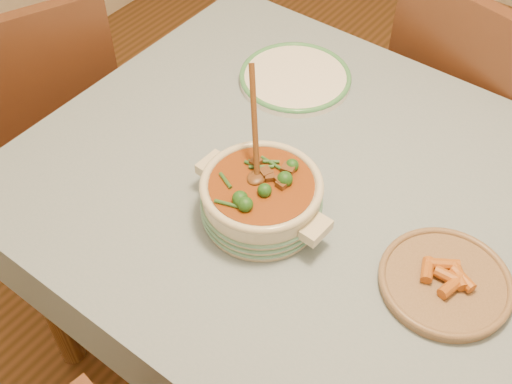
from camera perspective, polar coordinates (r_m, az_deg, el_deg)
floor at (r=2.01m, az=8.37°, el=-16.52°), size 4.50×4.50×0.00m
dining_table at (r=1.45m, az=11.23°, el=-5.10°), size 1.68×1.08×0.76m
stew_casserole at (r=1.32m, az=0.48°, el=-0.30°), size 0.32×0.26×0.30m
white_plate at (r=1.68m, az=3.51°, el=10.11°), size 0.38×0.38×0.03m
fried_plate at (r=1.30m, az=16.51°, el=-7.55°), size 0.33×0.33×0.04m
chair_far at (r=2.05m, az=18.19°, el=7.19°), size 0.53×0.53×0.95m
chair_left at (r=2.09m, az=-18.21°, el=7.14°), size 0.55×0.55×0.91m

